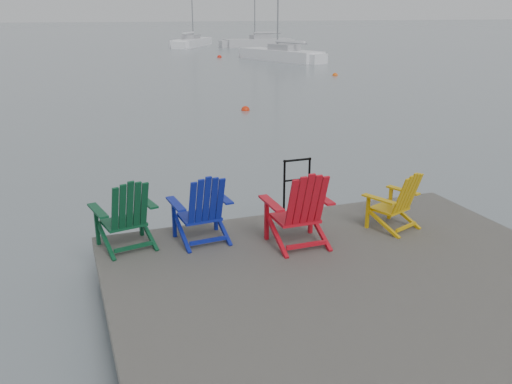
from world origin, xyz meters
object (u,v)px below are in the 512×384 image
object	(u,v)px
chair_yellow	(397,200)
sailboat_far	(258,43)
chair_green	(126,213)
buoy_a	(245,110)
buoy_c	(335,76)
buoy_d	(219,57)
sailboat_near	(281,56)
chair_red	(300,208)
chair_blue	(202,208)
handrail	(297,180)
sailboat_mid	(192,43)

from	to	relation	value
chair_yellow	sailboat_far	world-z (taller)	sailboat_far
chair_green	buoy_a	xyz separation A→B (m)	(6.08, 12.58, -1.02)
buoy_c	buoy_d	xyz separation A→B (m)	(-2.68, 15.14, 0.00)
chair_yellow	sailboat_far	size ratio (longest dim) A/B	0.09
chair_green	buoy_c	world-z (taller)	chair_green
sailboat_far	sailboat_near	bearing A→B (deg)	162.33
chair_red	buoy_a	distance (m)	13.90
chair_blue	sailboat_far	distance (m)	53.23
sailboat_near	buoy_c	world-z (taller)	sailboat_near
chair_yellow	buoy_c	distance (m)	25.22
handrail	chair_blue	bearing A→B (deg)	-159.62
sailboat_near	sailboat_far	size ratio (longest dim) A/B	1.04
chair_green	sailboat_far	xyz separation A→B (m)	(20.31, 49.47, -0.66)
chair_red	buoy_a	xyz separation A→B (m)	(3.81, 13.32, -1.06)
buoy_c	buoy_d	distance (m)	15.37
handrail	buoy_d	distance (m)	37.81
sailboat_mid	buoy_d	xyz separation A→B (m)	(-1.43, -15.24, -0.36)
buoy_c	buoy_d	bearing A→B (deg)	100.03
handrail	chair_blue	xyz separation A→B (m)	(-1.75, -0.65, -0.03)
chair_yellow	buoy_a	distance (m)	13.47
sailboat_mid	buoy_d	bearing A→B (deg)	-63.05
buoy_d	buoy_a	bearing A→B (deg)	-104.22
chair_blue	buoy_d	xyz separation A→B (m)	(11.26, 37.23, -1.02)
handrail	chair_yellow	size ratio (longest dim) A/B	0.99
chair_red	buoy_c	xyz separation A→B (m)	(12.71, 22.70, -1.06)
handrail	chair_yellow	world-z (taller)	chair_yellow
chair_yellow	sailboat_far	xyz separation A→B (m)	(16.42, 50.15, -0.60)
handrail	buoy_a	xyz separation A→B (m)	(3.29, 12.07, -1.04)
chair_green	chair_red	size ratio (longest dim) A/B	0.92
chair_green	sailboat_near	distance (m)	36.44
buoy_a	buoy_d	distance (m)	25.29
chair_yellow	sailboat_far	bearing A→B (deg)	50.52
chair_green	buoy_d	bearing A→B (deg)	60.22
sailboat_mid	sailboat_far	xyz separation A→B (m)	(6.58, -2.86, 0.00)
chair_red	chair_green	bearing A→B (deg)	161.93
buoy_d	handrail	bearing A→B (deg)	-104.57
chair_blue	chair_yellow	xyz separation A→B (m)	(2.85, -0.54, -0.06)
chair_red	chair_yellow	distance (m)	1.62
handrail	buoy_c	xyz separation A→B (m)	(12.18, 21.44, -1.04)
chair_red	buoy_c	world-z (taller)	chair_red
sailboat_near	buoy_a	xyz separation A→B (m)	(-9.90, -20.17, -0.36)
chair_red	sailboat_near	size ratio (longest dim) A/B	0.10
handrail	buoy_c	bearing A→B (deg)	60.40
buoy_a	buoy_c	xyz separation A→B (m)	(8.89, 9.38, 0.00)
handrail	sailboat_near	size ratio (longest dim) A/B	0.08
sailboat_near	buoy_c	xyz separation A→B (m)	(-1.01, -10.79, -0.36)
sailboat_near	sailboat_far	xyz separation A→B (m)	(4.33, 16.72, 0.00)
chair_green	buoy_d	world-z (taller)	chair_green
sailboat_far	buoy_d	size ratio (longest dim) A/B	26.74
chair_red	chair_yellow	size ratio (longest dim) A/B	1.22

